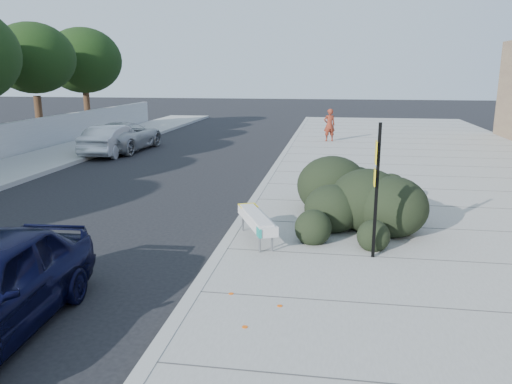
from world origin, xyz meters
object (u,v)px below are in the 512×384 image
bench (257,220)px  pedestrian (329,125)px  wagon_silver (113,140)px  sign_post (376,182)px  suv_silver (124,136)px  bike_rack (327,183)px

bench → pedestrian: (1.24, 15.68, 0.36)m
wagon_silver → pedestrian: bearing=-152.6°
sign_post → wagon_silver: sign_post is taller
suv_silver → pedestrian: 9.99m
bench → suv_silver: bearing=100.0°
bench → suv_silver: 14.60m
bench → pedestrian: size_ratio=1.15×
wagon_silver → suv_silver: suv_silver is taller
bench → bike_rack: bearing=41.1°
wagon_silver → suv_silver: 1.26m
bike_rack → suv_silver: 13.23m
sign_post → wagon_silver: (-10.39, 11.47, -0.93)m
wagon_silver → suv_silver: size_ratio=0.84×
bench → bike_rack: (1.37, 2.91, 0.17)m
wagon_silver → suv_silver: bearing=-89.8°
sign_post → suv_silver: bearing=130.4°
sign_post → bench: bearing=166.7°
bench → suv_silver: size_ratio=0.39×
sign_post → bike_rack: bearing=106.0°
wagon_silver → bike_rack: bearing=140.1°
bench → wagon_silver: wagon_silver is taller
bike_rack → sign_post: (0.92, -3.50, 0.82)m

